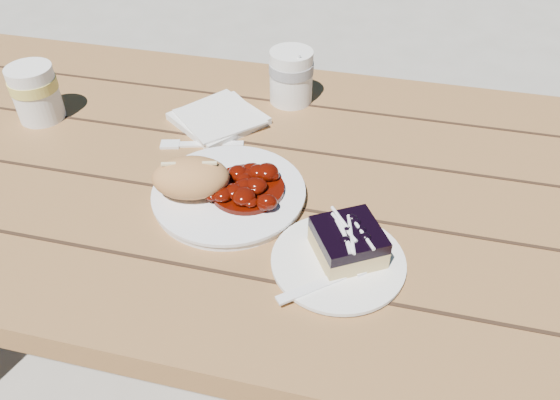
% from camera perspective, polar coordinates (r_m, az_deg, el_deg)
% --- Properties ---
extents(ground, '(60.00, 60.00, 0.00)m').
position_cam_1_polar(ground, '(1.53, 1.02, -20.09)').
color(ground, '#9E998F').
rests_on(ground, ground).
extents(picnic_table, '(2.00, 1.55, 0.75)m').
position_cam_1_polar(picnic_table, '(1.06, 1.39, -4.45)').
color(picnic_table, brown).
rests_on(picnic_table, ground).
extents(main_plate, '(0.25, 0.25, 0.02)m').
position_cam_1_polar(main_plate, '(0.91, -5.34, 0.61)').
color(main_plate, white).
rests_on(main_plate, picnic_table).
extents(goulash_stew, '(0.12, 0.12, 0.04)m').
position_cam_1_polar(goulash_stew, '(0.88, -3.51, 1.95)').
color(goulash_stew, '#480A02').
rests_on(goulash_stew, main_plate).
extents(bread_roll, '(0.14, 0.11, 0.06)m').
position_cam_1_polar(bread_roll, '(0.88, -9.29, 2.31)').
color(bread_roll, '#BE8349').
rests_on(bread_roll, main_plate).
extents(dessert_plate, '(0.19, 0.19, 0.01)m').
position_cam_1_polar(dessert_plate, '(0.80, 6.09, -6.48)').
color(dessert_plate, white).
rests_on(dessert_plate, picnic_table).
extents(blueberry_cake, '(0.12, 0.12, 0.05)m').
position_cam_1_polar(blueberry_cake, '(0.79, 7.13, -4.34)').
color(blueberry_cake, '#D3B773').
rests_on(blueberry_cake, dessert_plate).
extents(fork_dessert, '(0.14, 0.12, 0.00)m').
position_cam_1_polar(fork_dessert, '(0.76, 3.97, -8.83)').
color(fork_dessert, white).
rests_on(fork_dessert, dessert_plate).
extents(coffee_cup, '(0.09, 0.09, 0.11)m').
position_cam_1_polar(coffee_cup, '(1.14, 1.17, 12.77)').
color(coffee_cup, white).
rests_on(coffee_cup, picnic_table).
extents(napkin_stack, '(0.21, 0.21, 0.01)m').
position_cam_1_polar(napkin_stack, '(1.10, -6.45, 8.44)').
color(napkin_stack, white).
rests_on(napkin_stack, picnic_table).
extents(fork_table, '(0.16, 0.06, 0.00)m').
position_cam_1_polar(fork_table, '(1.04, -7.31, 5.84)').
color(fork_table, white).
rests_on(fork_table, picnic_table).
extents(second_cup, '(0.09, 0.09, 0.11)m').
position_cam_1_polar(second_cup, '(1.18, -24.16, 10.15)').
color(second_cup, white).
rests_on(second_cup, picnic_table).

